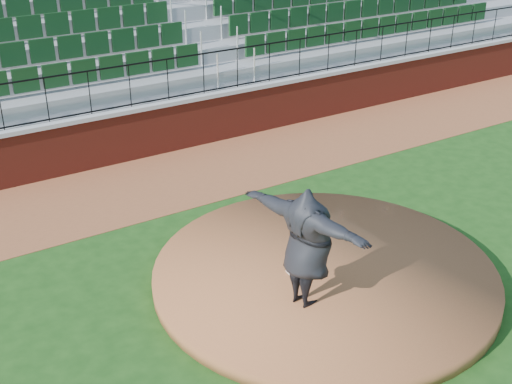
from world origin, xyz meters
The scene contains 10 objects.
ground centered at (0.00, 0.00, 0.00)m, with size 90.00×90.00×0.00m, color #194313.
warning_track centered at (0.00, 5.40, 0.01)m, with size 34.00×3.20×0.01m, color brown.
field_wall centered at (0.00, 7.00, 0.60)m, with size 34.00×0.35×1.20m, color maroon.
wall_cap centered at (0.00, 7.00, 1.25)m, with size 34.00×0.45×0.10m, color #B7B7B7.
wall_railing centered at (0.00, 7.00, 1.80)m, with size 34.00×0.05×1.00m, color black, non-canonical shape.
seating_stands centered at (0.00, 9.72, 2.30)m, with size 34.00×5.10×4.60m, color gray, non-canonical shape.
concourse_wall centered at (0.00, 12.52, 2.75)m, with size 34.00×0.50×5.50m, color maroon.
pitchers_mound centered at (0.56, 0.21, 0.12)m, with size 5.84×5.84×0.25m, color brown.
pitching_rubber centered at (0.23, 0.36, 0.27)m, with size 0.61×0.15×0.04m, color silver.
pitcher centered at (-0.31, -0.41, 1.24)m, with size 2.43×0.66×1.98m, color black.
Camera 1 is at (-5.60, -7.33, 6.36)m, focal length 46.88 mm.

